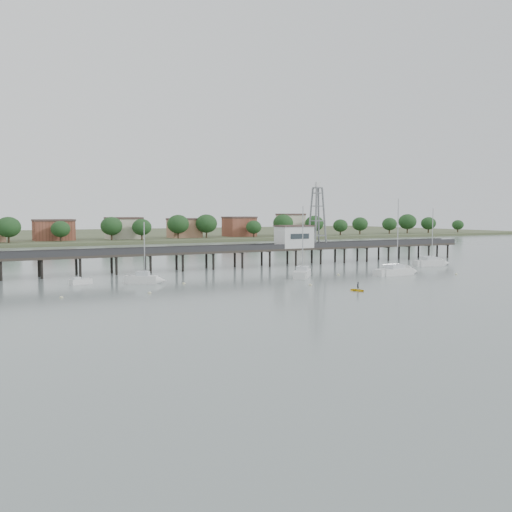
# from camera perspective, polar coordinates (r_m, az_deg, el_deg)

# --- Properties ---
(ground_plane) EXTENTS (500.00, 500.00, 0.00)m
(ground_plane) POSITION_cam_1_polar(r_m,az_deg,el_deg) (71.45, 12.40, -5.63)
(ground_plane) COLOR slate
(ground_plane) RESTS_ON ground
(pier) EXTENTS (150.00, 5.00, 5.50)m
(pier) POSITION_cam_1_polar(r_m,az_deg,el_deg) (122.58, -6.14, 0.38)
(pier) COLOR #2D2823
(pier) RESTS_ON ground
(pier_building) EXTENTS (8.40, 5.40, 5.30)m
(pier_building) POSITION_cam_1_polar(r_m,az_deg,el_deg) (133.81, 3.83, 1.97)
(pier_building) COLOR silver
(pier_building) RESTS_ON ground
(lattice_tower) EXTENTS (3.20, 3.20, 15.50)m
(lattice_tower) POSITION_cam_1_polar(r_m,az_deg,el_deg) (137.26, 6.14, 3.86)
(lattice_tower) COLOR slate
(lattice_tower) RESTS_ON ground
(sailboat_e) EXTENTS (8.82, 3.96, 14.05)m
(sailboat_e) POSITION_cam_1_polar(r_m,az_deg,el_deg) (138.60, 17.49, -0.64)
(sailboat_e) COLOR silver
(sailboat_e) RESTS_ON ground
(sailboat_c) EXTENTS (7.57, 8.26, 14.31)m
(sailboat_c) POSITION_cam_1_polar(r_m,az_deg,el_deg) (110.50, 4.75, -1.69)
(sailboat_c) COLOR silver
(sailboat_c) RESTS_ON ground
(sailboat_b) EXTENTS (6.71, 5.04, 11.13)m
(sailboat_b) POSITION_cam_1_polar(r_m,az_deg,el_deg) (100.83, -10.73, -2.32)
(sailboat_b) COLOR silver
(sailboat_b) RESTS_ON ground
(sailboat_d) EXTENTS (9.86, 3.24, 15.97)m
(sailboat_d) POSITION_cam_1_polar(r_m,az_deg,el_deg) (116.54, 14.36, -1.50)
(sailboat_d) COLOR silver
(sailboat_d) RESTS_ON ground
(white_tender) EXTENTS (3.89, 2.40, 1.41)m
(white_tender) POSITION_cam_1_polar(r_m,az_deg,el_deg) (102.43, -17.17, -2.46)
(white_tender) COLOR silver
(white_tender) RESTS_ON ground
(yellow_dinghy) EXTENTS (1.87, 0.91, 2.52)m
(yellow_dinghy) POSITION_cam_1_polar(r_m,az_deg,el_deg) (90.86, 10.14, -3.46)
(yellow_dinghy) COLOR yellow
(yellow_dinghy) RESTS_ON ground
(dinghy_occupant) EXTENTS (0.70, 1.23, 0.28)m
(dinghy_occupant) POSITION_cam_1_polar(r_m,az_deg,el_deg) (90.86, 10.14, -3.46)
(dinghy_occupant) COLOR black
(dinghy_occupant) RESTS_ON ground
(mooring_buoys) EXTENTS (74.85, 12.57, 0.39)m
(mooring_buoys) POSITION_cam_1_polar(r_m,az_deg,el_deg) (97.95, 0.82, -2.78)
(mooring_buoys) COLOR beige
(mooring_buoys) RESTS_ON ground
(far_shore) EXTENTS (500.00, 170.00, 10.40)m
(far_shore) POSITION_cam_1_polar(r_m,az_deg,el_deg) (296.75, -19.23, 1.95)
(far_shore) COLOR #475133
(far_shore) RESTS_ON ground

